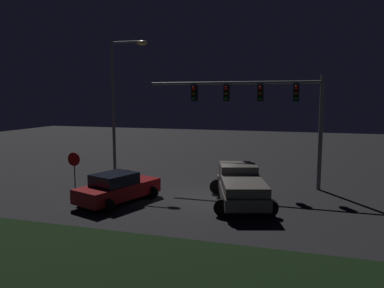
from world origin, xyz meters
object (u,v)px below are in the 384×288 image
object	(u,v)px
car_sedan	(117,188)
traffic_signal_gantry	(261,101)
street_lamp_left	(119,93)
stop_sign	(74,164)
pickup_truck	(240,184)

from	to	relation	value
car_sedan	traffic_signal_gantry	world-z (taller)	traffic_signal_gantry
street_lamp_left	stop_sign	distance (m)	6.02
car_sedan	street_lamp_left	bearing A→B (deg)	45.10
street_lamp_left	stop_sign	bearing A→B (deg)	-96.78
stop_sign	street_lamp_left	bearing A→B (deg)	83.22
pickup_truck	street_lamp_left	size ratio (longest dim) A/B	0.65
car_sedan	pickup_truck	bearing A→B (deg)	-55.35
traffic_signal_gantry	car_sedan	bearing A→B (deg)	-138.48
street_lamp_left	stop_sign	size ratio (longest dim) A/B	3.99
pickup_truck	street_lamp_left	distance (m)	10.59
pickup_truck	stop_sign	distance (m)	9.23
pickup_truck	traffic_signal_gantry	xyz separation A→B (m)	(0.48, 4.04, 4.03)
traffic_signal_gantry	street_lamp_left	distance (m)	9.16
car_sedan	street_lamp_left	world-z (taller)	street_lamp_left
stop_sign	car_sedan	bearing A→B (deg)	-19.96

